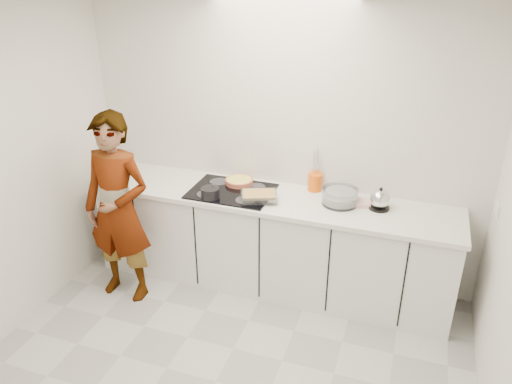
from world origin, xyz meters
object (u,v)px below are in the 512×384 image
(kettle, at_px, (380,200))
(hob, at_px, (232,191))
(baking_dish, at_px, (259,196))
(cook, at_px, (118,210))
(tart_dish, at_px, (239,181))
(mixing_bowl, at_px, (340,197))
(utensil_crock, at_px, (315,182))
(saucepan, at_px, (210,193))

(kettle, bearing_deg, hob, -175.75)
(baking_dish, bearing_deg, cook, -158.91)
(tart_dish, bearing_deg, mixing_bowl, -5.36)
(baking_dish, distance_m, kettle, 1.00)
(utensil_crock, height_order, cook, cook)
(hob, height_order, saucepan, saucepan)
(utensil_crock, bearing_deg, saucepan, -150.02)
(tart_dish, bearing_deg, kettle, -3.17)
(hob, bearing_deg, saucepan, -122.82)
(mixing_bowl, bearing_deg, cook, -161.44)
(hob, xyz_separation_m, saucepan, (-0.12, -0.19, 0.05))
(tart_dish, relative_size, cook, 0.18)
(baking_dish, bearing_deg, mixing_bowl, 14.10)
(kettle, bearing_deg, utensil_crock, 162.63)
(hob, relative_size, mixing_bowl, 2.11)
(tart_dish, height_order, utensil_crock, utensil_crock)
(utensil_crock, bearing_deg, hob, -157.98)
(hob, height_order, kettle, kettle)
(utensil_crock, bearing_deg, kettle, -17.37)
(hob, distance_m, mixing_bowl, 0.95)
(utensil_crock, relative_size, cook, 0.09)
(tart_dish, distance_m, cook, 1.09)
(tart_dish, bearing_deg, saucepan, -110.44)
(hob, distance_m, baking_dish, 0.30)
(baking_dish, bearing_deg, hob, 162.53)
(baking_dish, distance_m, mixing_bowl, 0.68)
(saucepan, bearing_deg, hob, 57.18)
(mixing_bowl, height_order, utensil_crock, utensil_crock)
(mixing_bowl, bearing_deg, kettle, 3.13)
(kettle, height_order, cook, cook)
(hob, xyz_separation_m, cook, (-0.84, -0.52, -0.07))
(tart_dish, height_order, baking_dish, baking_dish)
(saucepan, relative_size, kettle, 0.97)
(hob, relative_size, baking_dish, 1.98)
(hob, bearing_deg, baking_dish, -17.47)
(saucepan, distance_m, utensil_crock, 0.93)
(tart_dish, height_order, cook, cook)
(hob, distance_m, utensil_crock, 0.74)
(saucepan, height_order, kettle, kettle)
(cook, bearing_deg, hob, 32.79)
(saucepan, distance_m, mixing_bowl, 1.10)
(mixing_bowl, height_order, cook, cook)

